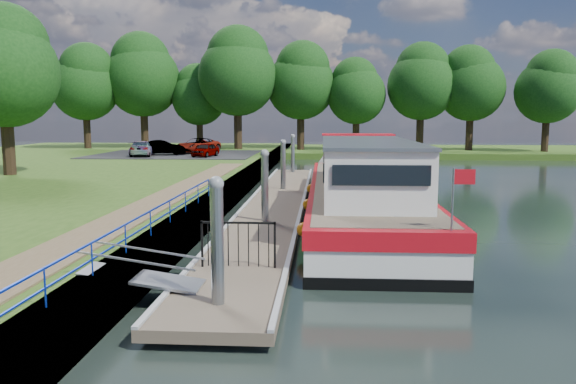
# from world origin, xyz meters

# --- Properties ---
(ground) EXTENTS (160.00, 160.00, 0.00)m
(ground) POSITION_xyz_m (0.00, 0.00, 0.00)
(ground) COLOR black
(ground) RESTS_ON ground
(bank_edge) EXTENTS (1.10, 90.00, 0.78)m
(bank_edge) POSITION_xyz_m (-2.55, 15.00, 0.39)
(bank_edge) COLOR #473D2D
(bank_edge) RESTS_ON ground
(far_bank) EXTENTS (60.00, 18.00, 0.60)m
(far_bank) POSITION_xyz_m (12.00, 52.00, 0.30)
(far_bank) COLOR #2D4C15
(far_bank) RESTS_ON ground
(footpath) EXTENTS (1.60, 40.00, 0.05)m
(footpath) POSITION_xyz_m (-4.40, 8.00, 0.80)
(footpath) COLOR brown
(footpath) RESTS_ON riverbank
(carpark) EXTENTS (14.00, 12.00, 0.06)m
(carpark) POSITION_xyz_m (-11.00, 38.00, 0.81)
(carpark) COLOR black
(carpark) RESTS_ON riverbank
(blue_fence) EXTENTS (0.04, 18.04, 0.72)m
(blue_fence) POSITION_xyz_m (-2.75, 3.00, 1.31)
(blue_fence) COLOR #0C2DBF
(blue_fence) RESTS_ON riverbank
(pontoon) EXTENTS (2.50, 30.00, 0.56)m
(pontoon) POSITION_xyz_m (0.00, 13.00, 0.18)
(pontoon) COLOR brown
(pontoon) RESTS_ON ground
(mooring_piles) EXTENTS (0.30, 27.30, 3.55)m
(mooring_piles) POSITION_xyz_m (0.00, 13.00, 1.28)
(mooring_piles) COLOR gray
(mooring_piles) RESTS_ON ground
(gangway) EXTENTS (2.58, 1.00, 0.92)m
(gangway) POSITION_xyz_m (-1.85, 0.50, 0.63)
(gangway) COLOR #A5A8AD
(gangway) RESTS_ON ground
(gate_panel) EXTENTS (1.85, 0.05, 1.15)m
(gate_panel) POSITION_xyz_m (-0.00, 2.20, 1.15)
(gate_panel) COLOR black
(gate_panel) RESTS_ON ground
(barge) EXTENTS (4.36, 21.15, 4.78)m
(barge) POSITION_xyz_m (3.60, 12.17, 1.09)
(barge) COLOR black
(barge) RESTS_ON ground
(horizon_trees) EXTENTS (54.38, 10.03, 12.87)m
(horizon_trees) POSITION_xyz_m (-1.61, 48.68, 7.95)
(horizon_trees) COLOR #332316
(horizon_trees) RESTS_ON ground
(bank_tree_a) EXTENTS (6.12, 6.12, 9.72)m
(bank_tree_a) POSITION_xyz_m (-15.99, 20.08, 7.02)
(bank_tree_a) COLOR #332316
(bank_tree_a) RESTS_ON riverbank
(car_a) EXTENTS (2.02, 3.52, 1.13)m
(car_a) POSITION_xyz_m (-7.69, 34.72, 1.40)
(car_a) COLOR #999999
(car_a) RESTS_ON carpark
(car_b) EXTENTS (4.09, 2.48, 1.27)m
(car_b) POSITION_xyz_m (-11.79, 36.44, 1.47)
(car_b) COLOR #999999
(car_b) RESTS_ON carpark
(car_c) EXTENTS (2.61, 4.62, 1.26)m
(car_c) POSITION_xyz_m (-13.22, 35.22, 1.47)
(car_c) COLOR #999999
(car_c) RESTS_ON carpark
(car_d) EXTENTS (4.01, 5.30, 1.34)m
(car_d) POSITION_xyz_m (-9.46, 39.67, 1.50)
(car_d) COLOR #999999
(car_d) RESTS_ON carpark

